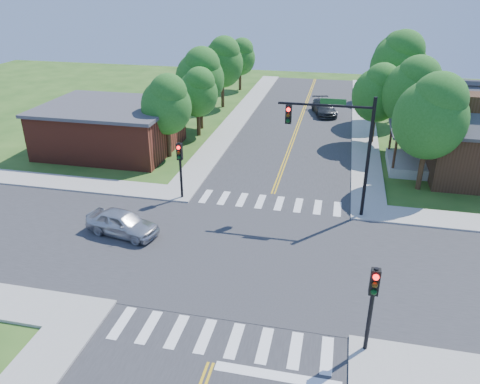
% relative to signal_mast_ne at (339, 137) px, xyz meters
% --- Properties ---
extents(ground, '(100.00, 100.00, 0.00)m').
position_rel_signal_mast_ne_xyz_m(ground, '(-3.91, -5.59, -4.85)').
color(ground, '#264E18').
rests_on(ground, ground).
extents(road_ns, '(10.00, 90.00, 0.04)m').
position_rel_signal_mast_ne_xyz_m(road_ns, '(-3.91, -5.59, -4.83)').
color(road_ns, '#2D2D30').
rests_on(road_ns, ground).
extents(road_ew, '(90.00, 10.00, 0.04)m').
position_rel_signal_mast_ne_xyz_m(road_ew, '(-3.91, -5.59, -4.83)').
color(road_ew, '#2D2D30').
rests_on(road_ew, ground).
extents(intersection_patch, '(10.20, 10.20, 0.06)m').
position_rel_signal_mast_ne_xyz_m(intersection_patch, '(-3.91, -5.59, -4.85)').
color(intersection_patch, '#2D2D30').
rests_on(intersection_patch, ground).
extents(sidewalk_nw, '(40.00, 40.00, 0.14)m').
position_rel_signal_mast_ne_xyz_m(sidewalk_nw, '(-19.73, 10.23, -4.78)').
color(sidewalk_nw, '#9E9B93').
rests_on(sidewalk_nw, ground).
extents(crosswalk_north, '(8.85, 2.00, 0.01)m').
position_rel_signal_mast_ne_xyz_m(crosswalk_north, '(-3.91, 0.61, -4.80)').
color(crosswalk_north, white).
rests_on(crosswalk_north, ground).
extents(crosswalk_south, '(8.85, 2.00, 0.01)m').
position_rel_signal_mast_ne_xyz_m(crosswalk_south, '(-3.91, -11.79, -4.80)').
color(crosswalk_south, white).
rests_on(crosswalk_south, ground).
extents(centerline, '(0.30, 90.00, 0.01)m').
position_rel_signal_mast_ne_xyz_m(centerline, '(-3.91, -5.59, -4.80)').
color(centerline, gold).
rests_on(centerline, ground).
extents(stop_bar, '(4.60, 0.45, 0.09)m').
position_rel_signal_mast_ne_xyz_m(stop_bar, '(-1.41, -13.19, -4.85)').
color(stop_bar, white).
rests_on(stop_bar, ground).
extents(signal_mast_ne, '(5.30, 0.42, 7.20)m').
position_rel_signal_mast_ne_xyz_m(signal_mast_ne, '(0.00, 0.00, 0.00)').
color(signal_mast_ne, black).
rests_on(signal_mast_ne, ground).
extents(signal_pole_se, '(0.34, 0.42, 3.80)m').
position_rel_signal_mast_ne_xyz_m(signal_pole_se, '(1.69, -11.21, -2.19)').
color(signal_pole_se, black).
rests_on(signal_pole_se, ground).
extents(signal_pole_nw, '(0.34, 0.42, 3.80)m').
position_rel_signal_mast_ne_xyz_m(signal_pole_nw, '(-9.51, -0.01, -2.19)').
color(signal_pole_nw, black).
rests_on(signal_pole_nw, ground).
extents(building_nw, '(10.40, 8.40, 3.73)m').
position_rel_signal_mast_ne_xyz_m(building_nw, '(-18.11, 7.61, -2.97)').
color(building_nw, maroon).
rests_on(building_nw, ground).
extents(tree_e_a, '(4.62, 4.39, 7.86)m').
position_rel_signal_mast_ne_xyz_m(tree_e_a, '(5.55, 4.86, 0.30)').
color(tree_e_a, '#382314').
rests_on(tree_e_a, ground).
extents(tree_e_b, '(4.53, 4.31, 7.71)m').
position_rel_signal_mast_ne_xyz_m(tree_e_b, '(5.22, 12.18, 0.20)').
color(tree_e_b, '#382314').
rests_on(tree_e_b, ground).
extents(tree_e_c, '(5.10, 4.84, 8.66)m').
position_rel_signal_mast_ne_xyz_m(tree_e_c, '(4.81, 20.54, 0.83)').
color(tree_e_c, '#382314').
rests_on(tree_e_c, ground).
extents(tree_e_d, '(4.50, 4.27, 7.64)m').
position_rel_signal_mast_ne_xyz_m(tree_e_d, '(5.19, 29.60, 0.16)').
color(tree_e_d, '#382314').
rests_on(tree_e_d, ground).
extents(tree_w_a, '(3.86, 3.66, 6.55)m').
position_rel_signal_mast_ne_xyz_m(tree_w_a, '(-12.91, 7.07, -0.56)').
color(tree_w_a, '#382314').
rests_on(tree_w_a, ground).
extents(tree_w_b, '(4.39, 4.17, 7.46)m').
position_rel_signal_mast_ne_xyz_m(tree_w_b, '(-12.57, 14.70, 0.04)').
color(tree_w_b, '#382314').
rests_on(tree_w_b, ground).
extents(tree_w_c, '(4.38, 4.16, 7.45)m').
position_rel_signal_mast_ne_xyz_m(tree_w_c, '(-12.55, 22.59, 0.03)').
color(tree_w_c, '#382314').
rests_on(tree_w_c, ground).
extents(tree_w_d, '(3.68, 3.50, 6.26)m').
position_rel_signal_mast_ne_xyz_m(tree_w_d, '(-12.49, 30.97, -0.75)').
color(tree_w_d, '#382314').
rests_on(tree_w_d, ground).
extents(tree_house, '(4.00, 3.80, 6.79)m').
position_rel_signal_mast_ne_xyz_m(tree_house, '(2.76, 13.71, -0.40)').
color(tree_house, '#382314').
rests_on(tree_house, ground).
extents(tree_bldg, '(3.58, 3.40, 6.08)m').
position_rel_signal_mast_ne_xyz_m(tree_bldg, '(-12.21, 12.69, -0.87)').
color(tree_bldg, '#382314').
rests_on(tree_bldg, ground).
extents(car_silver, '(3.33, 4.82, 1.42)m').
position_rel_signal_mast_ne_xyz_m(car_silver, '(-11.22, -5.01, -4.14)').
color(car_silver, silver).
rests_on(car_silver, ground).
extents(car_dgrey, '(4.35, 5.81, 1.40)m').
position_rel_signal_mast_ne_xyz_m(car_dgrey, '(-1.78, 21.93, -4.15)').
color(car_dgrey, '#2C3031').
rests_on(car_dgrey, ground).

